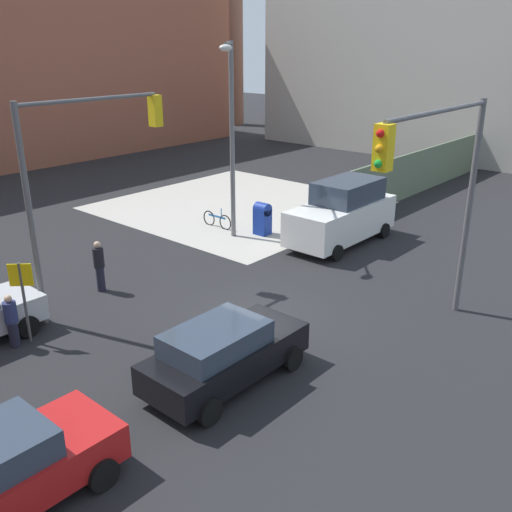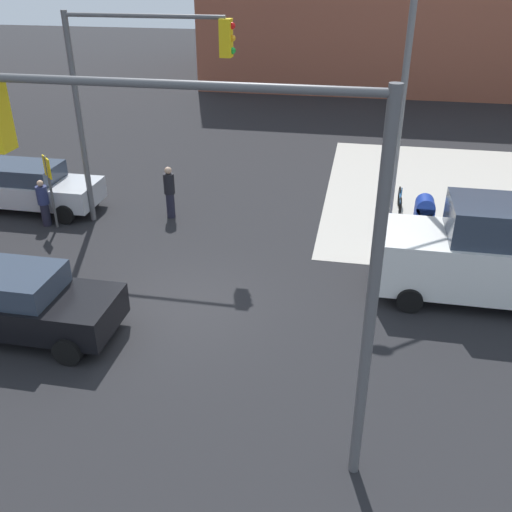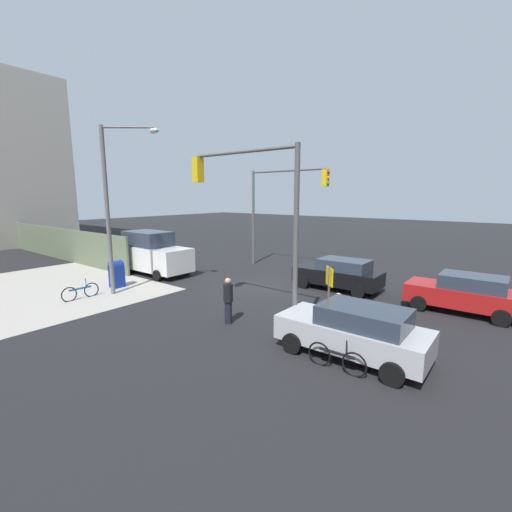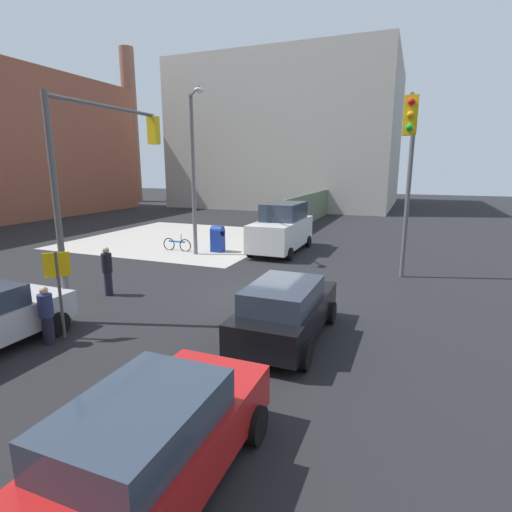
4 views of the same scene
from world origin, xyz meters
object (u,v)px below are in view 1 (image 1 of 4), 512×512
(smokestack, at_px, (234,24))
(van_white_delivery, at_px, (343,213))
(street_lamp_corner, at_px, (231,128))
(sedan_black, at_px, (224,353))
(traffic_signal_se_corner, at_px, (442,177))
(bicycle_leaning_on_fence, at_px, (217,220))
(pedestrian_waiting, at_px, (12,320))
(mailbox_blue, at_px, (262,218))
(pedestrian_crossing, at_px, (99,265))
(traffic_signal_nw_corner, at_px, (84,162))

(smokestack, height_order, van_white_delivery, smokestack)
(street_lamp_corner, xyz_separation_m, sedan_black, (-8.17, -7.42, -3.86))
(sedan_black, bearing_deg, traffic_signal_se_corner, -25.61)
(bicycle_leaning_on_fence, bearing_deg, pedestrian_waiting, -163.41)
(traffic_signal_se_corner, xyz_separation_m, sedan_black, (-5.52, 2.65, -3.81))
(pedestrian_waiting, relative_size, bicycle_leaning_on_fence, 0.89)
(smokestack, relative_size, traffic_signal_se_corner, 2.92)
(street_lamp_corner, bearing_deg, mailbox_blue, -23.76)
(bicycle_leaning_on_fence, bearing_deg, van_white_delivery, -69.80)
(smokestack, distance_m, bicycle_leaning_on_fence, 35.43)
(pedestrian_crossing, bearing_deg, bicycle_leaning_on_fence, -6.35)
(smokestack, relative_size, sedan_black, 4.32)
(mailbox_blue, bearing_deg, street_lamp_corner, 156.24)
(smokestack, bearing_deg, bicycle_leaning_on_fence, -138.22)
(smokestack, height_order, pedestrian_waiting, smokestack)
(mailbox_blue, bearing_deg, pedestrian_waiting, -174.29)
(street_lamp_corner, relative_size, sedan_black, 1.82)
(van_white_delivery, height_order, bicycle_leaning_on_fence, van_white_delivery)
(pedestrian_crossing, distance_m, pedestrian_waiting, 4.05)
(van_white_delivery, xyz_separation_m, pedestrian_crossing, (-9.59, 3.40, -0.35))
(pedestrian_crossing, bearing_deg, mailbox_blue, -22.47)
(bicycle_leaning_on_fence, bearing_deg, traffic_signal_se_corner, -105.92)
(traffic_signal_nw_corner, xyz_separation_m, mailbox_blue, (8.78, 0.50, -3.84))
(street_lamp_corner, relative_size, pedestrian_waiting, 5.14)
(sedan_black, distance_m, van_white_delivery, 11.45)
(pedestrian_crossing, xyz_separation_m, bicycle_leaning_on_fence, (7.60, 2.00, -0.58))
(traffic_signal_se_corner, relative_size, street_lamp_corner, 0.81)
(smokestack, height_order, street_lamp_corner, smokestack)
(street_lamp_corner, height_order, bicycle_leaning_on_fence, street_lamp_corner)
(traffic_signal_nw_corner, height_order, street_lamp_corner, street_lamp_corner)
(street_lamp_corner, bearing_deg, sedan_black, -137.77)
(van_white_delivery, bearing_deg, bicycle_leaning_on_fence, 110.20)
(van_white_delivery, bearing_deg, street_lamp_corner, 125.35)
(smokestack, bearing_deg, pedestrian_waiting, -144.64)
(sedan_black, xyz_separation_m, bicycle_leaning_on_fence, (8.86, 9.05, -0.50))
(pedestrian_waiting, distance_m, bicycle_leaning_on_fence, 11.90)
(mailbox_blue, distance_m, pedestrian_waiting, 12.06)
(traffic_signal_nw_corner, height_order, traffic_signal_se_corner, same)
(bicycle_leaning_on_fence, bearing_deg, mailbox_blue, -74.72)
(traffic_signal_nw_corner, xyz_separation_m, bicycle_leaning_on_fence, (8.18, 2.70, -4.26))
(smokestack, xyz_separation_m, bicycle_leaning_on_fence, (-25.52, -22.80, -9.15))
(traffic_signal_se_corner, relative_size, van_white_delivery, 1.20)
(pedestrian_waiting, bearing_deg, traffic_signal_se_corner, 150.40)
(traffic_signal_nw_corner, bearing_deg, sedan_black, -96.10)
(smokestack, relative_size, van_white_delivery, 3.52)
(sedan_black, relative_size, pedestrian_crossing, 2.48)
(street_lamp_corner, distance_m, van_white_delivery, 5.75)
(traffic_signal_nw_corner, height_order, pedestrian_crossing, traffic_signal_nw_corner)
(street_lamp_corner, bearing_deg, van_white_delivery, -54.65)
(traffic_signal_nw_corner, distance_m, sedan_black, 7.41)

